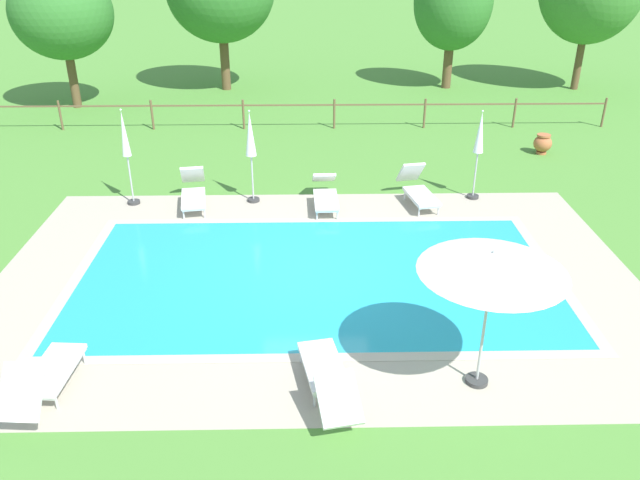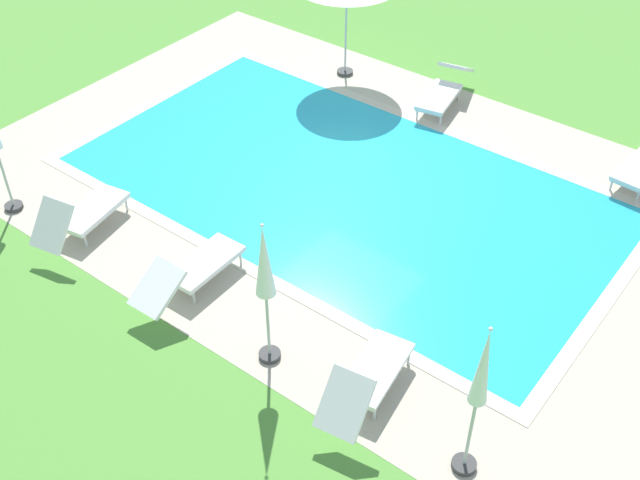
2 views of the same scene
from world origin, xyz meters
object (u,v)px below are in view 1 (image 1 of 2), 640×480
at_px(sun_lounger_north_end, 325,194).
at_px(patio_umbrella_closed_row_mid_west, 479,140).
at_px(sun_lounger_north_mid, 45,376).
at_px(sun_lounger_north_near_steps, 418,189).
at_px(patio_umbrella_open_foreground, 493,263).
at_px(tree_far_west, 62,13).
at_px(tree_centre, 453,2).
at_px(sun_lounger_south_mid, 327,375).
at_px(terracotta_urn_near_fence, 543,143).
at_px(patio_umbrella_closed_row_centre, 125,144).
at_px(patio_umbrella_closed_row_west, 251,141).
at_px(sun_lounger_north_far, 193,192).

distance_m(sun_lounger_north_end, patio_umbrella_closed_row_mid_west, 4.19).
bearing_deg(sun_lounger_north_mid, sun_lounger_north_near_steps, 47.01).
xyz_separation_m(patio_umbrella_open_foreground, tree_far_west, (-11.87, 17.18, 1.38)).
height_order(sun_lounger_north_near_steps, tree_centre, tree_centre).
distance_m(sun_lounger_south_mid, tree_far_west, 20.06).
relative_size(terracotta_urn_near_fence, tree_far_west, 0.12).
height_order(sun_lounger_north_near_steps, sun_lounger_north_end, sun_lounger_north_near_steps).
bearing_deg(patio_umbrella_closed_row_centre, sun_lounger_south_mid, -57.39).
distance_m(sun_lounger_south_mid, patio_umbrella_closed_row_centre, 9.10).
bearing_deg(sun_lounger_north_mid, patio_umbrella_closed_row_west, 71.12).
relative_size(sun_lounger_north_end, sun_lounger_south_mid, 0.96).
bearing_deg(terracotta_urn_near_fence, sun_lounger_north_end, -150.00).
relative_size(patio_umbrella_closed_row_west, tree_far_west, 0.46).
height_order(sun_lounger_north_end, tree_centre, tree_centre).
bearing_deg(tree_centre, patio_umbrella_closed_row_mid_west, -98.01).
xyz_separation_m(patio_umbrella_closed_row_centre, tree_centre, (10.77, 12.81, 1.94)).
relative_size(sun_lounger_north_near_steps, tree_centre, 0.35).
relative_size(sun_lounger_north_end, tree_centre, 0.37).
bearing_deg(sun_lounger_south_mid, tree_far_west, 118.52).
distance_m(sun_lounger_north_mid, patio_umbrella_open_foreground, 7.00).
xyz_separation_m(sun_lounger_north_end, patio_umbrella_closed_row_mid_west, (3.97, 0.48, 1.24)).
bearing_deg(tree_far_west, sun_lounger_south_mid, -61.48).
bearing_deg(patio_umbrella_closed_row_mid_west, sun_lounger_north_near_steps, -168.00).
bearing_deg(patio_umbrella_closed_row_west, sun_lounger_north_end, -11.22).
bearing_deg(patio_umbrella_open_foreground, terracotta_urn_near_fence, 66.82).
relative_size(sun_lounger_south_mid, patio_umbrella_open_foreground, 0.89).
relative_size(sun_lounger_north_mid, patio_umbrella_closed_row_centre, 0.75).
distance_m(sun_lounger_north_far, patio_umbrella_closed_row_west, 2.01).
bearing_deg(sun_lounger_north_mid, tree_centre, 63.28).
bearing_deg(terracotta_urn_near_fence, patio_umbrella_closed_row_centre, -162.64).
distance_m(patio_umbrella_closed_row_mid_west, tree_centre, 12.89).
bearing_deg(sun_lounger_north_mid, patio_umbrella_closed_row_mid_west, 42.50).
bearing_deg(patio_umbrella_closed_row_mid_west, tree_centre, 81.99).
height_order(sun_lounger_south_mid, terracotta_urn_near_fence, sun_lounger_south_mid).
relative_size(sun_lounger_north_near_steps, sun_lounger_north_end, 0.95).
height_order(sun_lounger_north_far, sun_lounger_north_end, sun_lounger_north_far).
relative_size(sun_lounger_north_end, terracotta_urn_near_fence, 3.23).
bearing_deg(patio_umbrella_closed_row_mid_west, sun_lounger_north_far, -177.28).
bearing_deg(tree_far_west, patio_umbrella_closed_row_centre, -64.87).
distance_m(patio_umbrella_closed_row_mid_west, tree_far_west, 16.76).
bearing_deg(sun_lounger_north_mid, tree_far_west, 106.39).
height_order(sun_lounger_north_near_steps, patio_umbrella_closed_row_mid_west, patio_umbrella_closed_row_mid_west).
xyz_separation_m(sun_lounger_north_mid, patio_umbrella_open_foreground, (6.76, 0.20, 1.80)).
relative_size(terracotta_urn_near_fence, tree_centre, 0.11).
bearing_deg(patio_umbrella_closed_row_centre, sun_lounger_north_end, -3.23).
height_order(patio_umbrella_open_foreground, patio_umbrella_closed_row_mid_west, patio_umbrella_open_foreground).
relative_size(patio_umbrella_open_foreground, terracotta_urn_near_fence, 3.79).
bearing_deg(patio_umbrella_closed_row_mid_west, terracotta_urn_near_fence, 49.50).
distance_m(sun_lounger_north_end, patio_umbrella_closed_row_centre, 5.20).
height_order(sun_lounger_north_mid, tree_centre, tree_centre).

